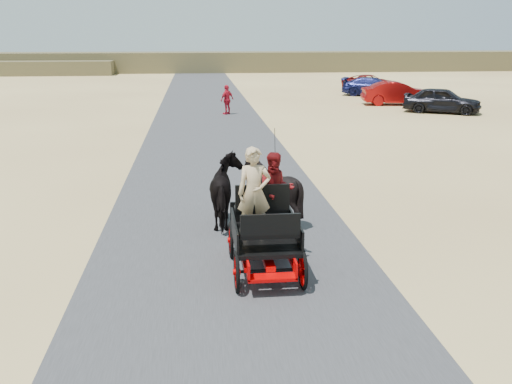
{
  "coord_description": "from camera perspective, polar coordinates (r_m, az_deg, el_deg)",
  "views": [
    {
      "loc": [
        -0.67,
        -10.86,
        4.61
      ],
      "look_at": [
        0.62,
        1.33,
        1.2
      ],
      "focal_mm": 40.0,
      "sensor_mm": 36.0,
      "label": 1
    }
  ],
  "objects": [
    {
      "name": "car_d",
      "position": [
        49.59,
        11.37,
        10.68
      ],
      "size": [
        4.79,
        2.43,
        1.3
      ],
      "primitive_type": "imported",
      "rotation": [
        0.0,
        0.0,
        1.63
      ],
      "color": "maroon",
      "rests_on": "ground"
    },
    {
      "name": "car_a",
      "position": [
        36.33,
        18.12,
        8.73
      ],
      "size": [
        4.81,
        3.76,
        1.53
      ],
      "primitive_type": "imported",
      "rotation": [
        0.0,
        0.0,
        1.07
      ],
      "color": "black",
      "rests_on": "ground"
    },
    {
      "name": "driver_man",
      "position": [
        11.1,
        -0.18,
        -0.08
      ],
      "size": [
        0.66,
        0.43,
        1.8
      ],
      "primitive_type": "imported",
      "color": "tan",
      "rests_on": "carriage"
    },
    {
      "name": "ground",
      "position": [
        11.82,
        -2.35,
        -7.43
      ],
      "size": [
        140.0,
        140.0,
        0.0
      ],
      "primitive_type": "plane",
      "color": "tan"
    },
    {
      "name": "road",
      "position": [
        11.82,
        -2.35,
        -7.4
      ],
      "size": [
        6.0,
        140.0,
        0.01
      ],
      "primitive_type": "cube",
      "color": "#38383A",
      "rests_on": "ground"
    },
    {
      "name": "carriage",
      "position": [
        11.48,
        0.85,
        -6.18
      ],
      "size": [
        1.3,
        2.4,
        0.72
      ],
      "primitive_type": null,
      "color": "black",
      "rests_on": "ground"
    },
    {
      "name": "passenger_woman",
      "position": [
        11.72,
        1.98,
        0.19
      ],
      "size": [
        0.77,
        0.6,
        1.58
      ],
      "primitive_type": "imported",
      "color": "#660C0F",
      "rests_on": "carriage"
    },
    {
      "name": "car_c",
      "position": [
        45.17,
        11.68,
        10.28
      ],
      "size": [
        5.17,
        3.75,
        1.39
      ],
      "primitive_type": "imported",
      "rotation": [
        0.0,
        0.0,
        1.15
      ],
      "color": "navy",
      "rests_on": "ground"
    },
    {
      "name": "ridge_far",
      "position": [
        72.94,
        -5.67,
        12.81
      ],
      "size": [
        140.0,
        6.0,
        2.4
      ],
      "primitive_type": "cube",
      "color": "brown",
      "rests_on": "ground"
    },
    {
      "name": "horse_left",
      "position": [
        14.12,
        -2.82,
        0.08
      ],
      "size": [
        0.91,
        2.01,
        1.7
      ],
      "primitive_type": "imported",
      "rotation": [
        0.0,
        0.0,
        3.14
      ],
      "color": "black",
      "rests_on": "ground"
    },
    {
      "name": "horse_right",
      "position": [
        14.22,
        1.61,
        0.21
      ],
      "size": [
        1.37,
        1.54,
        1.7
      ],
      "primitive_type": "imported",
      "rotation": [
        0.0,
        0.0,
        3.14
      ],
      "color": "black",
      "rests_on": "ground"
    },
    {
      "name": "pedestrian",
      "position": [
        33.97,
        -2.91,
        9.21
      ],
      "size": [
        1.03,
        1.0,
        1.73
      ],
      "primitive_type": "imported",
      "rotation": [
        0.0,
        0.0,
        3.89
      ],
      "color": "red",
      "rests_on": "ground"
    },
    {
      "name": "car_b",
      "position": [
        39.74,
        13.96,
        9.56
      ],
      "size": [
        4.78,
        2.1,
        1.53
      ],
      "primitive_type": "imported",
      "rotation": [
        0.0,
        0.0,
        1.46
      ],
      "color": "maroon",
      "rests_on": "ground"
    }
  ]
}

